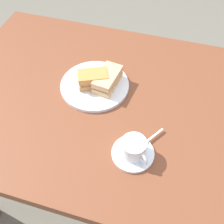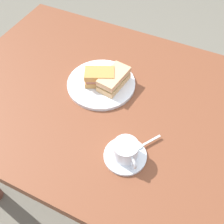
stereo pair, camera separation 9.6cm
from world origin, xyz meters
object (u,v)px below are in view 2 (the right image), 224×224
(sandwich_back, at_px, (114,79))
(sandwich_front, at_px, (100,77))
(coffee_saucer, at_px, (125,156))
(sandwich_plate, at_px, (101,84))
(spoon, at_px, (144,144))
(dining_table, at_px, (106,114))
(coffee_cup, at_px, (126,150))

(sandwich_back, bearing_deg, sandwich_front, -164.30)
(sandwich_front, bearing_deg, sandwich_back, 15.70)
(coffee_saucer, bearing_deg, sandwich_plate, 130.51)
(sandwich_back, bearing_deg, coffee_saucer, -57.88)
(sandwich_plate, distance_m, spoon, 0.32)
(sandwich_back, distance_m, coffee_saucer, 0.32)
(spoon, bearing_deg, sandwich_plate, 143.56)
(sandwich_plate, bearing_deg, sandwich_front, -144.57)
(dining_table, xyz_separation_m, sandwich_plate, (-0.04, 0.05, 0.11))
(dining_table, bearing_deg, sandwich_front, 136.24)
(coffee_cup, xyz_separation_m, spoon, (0.04, 0.06, -0.03))
(dining_table, bearing_deg, spoon, -33.44)
(coffee_cup, relative_size, spoon, 1.08)
(sandwich_front, distance_m, spoon, 0.32)
(dining_table, xyz_separation_m, sandwich_front, (-0.05, 0.05, 0.15))
(sandwich_back, height_order, spoon, sandwich_back)
(dining_table, relative_size, coffee_cup, 12.72)
(sandwich_plate, relative_size, coffee_cup, 2.80)
(sandwich_plate, xyz_separation_m, spoon, (0.26, -0.19, 0.01))
(dining_table, height_order, sandwich_plate, sandwich_plate)
(coffee_saucer, distance_m, coffee_cup, 0.04)
(coffee_cup, bearing_deg, sandwich_plate, 130.56)
(dining_table, height_order, spoon, spoon)
(coffee_cup, bearing_deg, sandwich_back, 122.22)
(sandwich_back, relative_size, spoon, 1.64)
(coffee_cup, height_order, spoon, coffee_cup)
(dining_table, relative_size, sandwich_back, 8.40)
(sandwich_front, distance_m, coffee_saucer, 0.34)
(dining_table, bearing_deg, sandwich_back, 84.48)
(dining_table, relative_size, coffee_saucer, 8.74)
(sandwich_plate, distance_m, sandwich_front, 0.04)
(dining_table, distance_m, spoon, 0.28)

